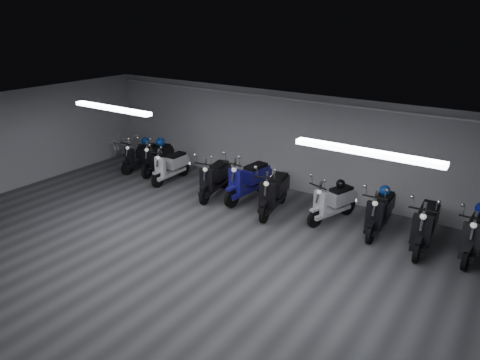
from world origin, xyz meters
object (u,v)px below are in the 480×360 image
Objects in this scene: scooter_8 at (426,218)px; scooter_1 at (157,153)px; scooter_2 at (170,161)px; helmet_2 at (385,190)px; scooter_9 at (477,227)px; scooter_0 at (141,152)px; scooter_4 at (248,174)px; scooter_5 at (274,186)px; scooter_3 at (214,172)px; scooter_7 at (381,206)px; helmet_4 at (341,184)px; scooter_6 at (333,196)px; bicycle at (121,145)px; helmet_0 at (161,142)px; helmet_1 at (146,141)px.

scooter_1 is at bearing 175.01° from scooter_8.
helmet_2 is at bearing 3.67° from scooter_2.
helmet_2 is at bearing 176.84° from scooter_9.
scooter_4 is at bearing 3.09° from scooter_0.
scooter_8 is at bearing -11.92° from scooter_1.
scooter_5 is (0.99, -0.32, -0.03)m from scooter_4.
scooter_3 is 0.97× the size of scooter_5.
scooter_0 is 4.17m from scooter_4.
scooter_3 is at bearing -177.07° from scooter_7.
helmet_2 is at bearing -8.64° from scooter_1.
scooter_0 is 6.68m from helmet_4.
scooter_5 reaches higher than scooter_6.
helmet_4 is (-3.04, 0.17, 0.22)m from scooter_9.
scooter_2 is at bearing -179.82° from scooter_7.
scooter_1 is 6.06m from helmet_4.
scooter_4 is at bearing -90.13° from bicycle.
helmet_4 is at bearing 12.54° from scooter_4.
scooter_8 is 7.83× the size of helmet_2.
scooter_0 reaches higher than bicycle.
scooter_6 is 0.36m from helmet_4.
scooter_6 reaches higher than scooter_2.
scooter_6 is 0.96× the size of bicycle.
helmet_0 is at bearing 175.32° from scooter_7.
scooter_4 is 3.56m from scooter_7.
scooter_2 is 8.23m from scooter_9.
scooter_4 is at bearing 2.47° from scooter_2.
scooter_4 is at bearing -6.42° from helmet_0.
scooter_9 is 2.02m from helmet_2.
scooter_5 reaches higher than scooter_2.
scooter_4 reaches higher than bicycle.
scooter_1 is 0.89× the size of scooter_4.
helmet_4 is (6.10, -0.11, -0.05)m from helmet_0.
scooter_0 is 0.75m from helmet_0.
scooter_5 is 4.57m from scooter_9.
helmet_0 is at bearing 179.44° from scooter_4.
helmet_2 is (7.71, 0.07, 0.05)m from helmet_1.
scooter_5 is 2.60m from scooter_7.
scooter_8 is (3.60, 0.23, 0.00)m from scooter_5.
scooter_4 is 4.59m from scooter_8.
scooter_7 is 1.01× the size of bicycle.
bicycle is 6.85× the size of helmet_1.
scooter_1 is 6.69× the size of helmet_1.
helmet_1 reaches higher than helmet_4.
bicycle reaches higher than helmet_4.
scooter_3 is at bearing -10.24° from helmet_1.
scooter_2 is 3.69m from scooter_5.
scooter_6 is at bearing -5.15° from scooter_3.
bicycle is at bearing 164.25° from scooter_5.
scooter_5 reaches higher than scooter_3.
scooter_7 is 0.95× the size of scooter_8.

